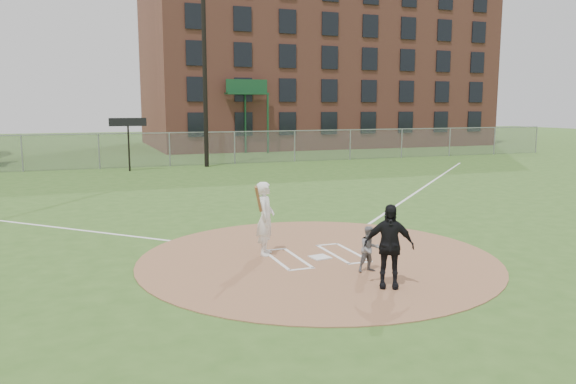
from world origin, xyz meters
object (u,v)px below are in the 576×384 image
object	(u,v)px
home_plate	(320,257)
batter_at_plate	(265,218)
umpire	(389,246)
catcher	(370,249)

from	to	relation	value
home_plate	batter_at_plate	bearing A→B (deg)	145.88
home_plate	batter_at_plate	size ratio (longest dim) A/B	0.24
umpire	catcher	bearing A→B (deg)	109.01
catcher	batter_at_plate	xyz separation A→B (m)	(-1.64, 2.13, 0.39)
catcher	umpire	distance (m)	1.11
home_plate	batter_at_plate	xyz separation A→B (m)	(-1.10, 0.75, 0.87)
home_plate	umpire	bearing A→B (deg)	-81.00
umpire	home_plate	bearing A→B (deg)	126.55
catcher	batter_at_plate	size ratio (longest dim) A/B	0.56
umpire	batter_at_plate	xyz separation A→B (m)	(-1.49, 3.18, 0.06)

